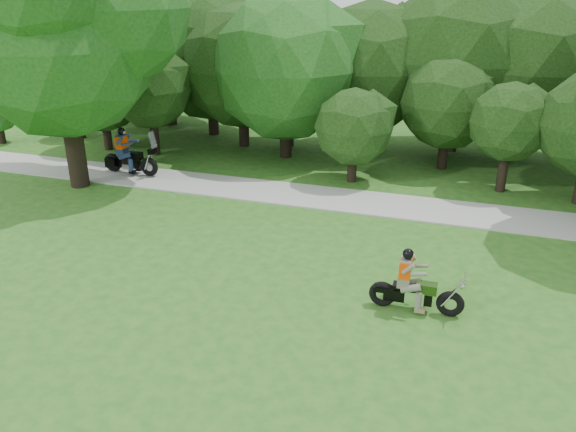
# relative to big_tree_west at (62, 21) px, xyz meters

# --- Properties ---
(ground) EXTENTS (100.00, 100.00, 0.00)m
(ground) POSITION_rel_big_tree_west_xyz_m (10.54, -6.85, -5.76)
(ground) COLOR #265F1B
(ground) RESTS_ON ground
(walkway) EXTENTS (60.00, 2.20, 0.06)m
(walkway) POSITION_rel_big_tree_west_xyz_m (10.54, 1.15, -5.73)
(walkway) COLOR #A3A39E
(walkway) RESTS_ON ground
(tree_line) EXTENTS (39.65, 11.98, 7.48)m
(tree_line) POSITION_rel_big_tree_west_xyz_m (10.68, 7.90, -2.12)
(tree_line) COLOR black
(tree_line) RESTS_ON ground
(big_tree_west) EXTENTS (8.64, 6.56, 9.96)m
(big_tree_west) POSITION_rel_big_tree_west_xyz_m (0.00, 0.00, 0.00)
(big_tree_west) COLOR black
(big_tree_west) RESTS_ON ground
(chopper_motorcycle) EXTENTS (2.15, 0.57, 1.53)m
(chopper_motorcycle) POSITION_rel_big_tree_west_xyz_m (12.72, -5.23, -5.19)
(chopper_motorcycle) COLOR black
(chopper_motorcycle) RESTS_ON ground
(touring_motorcycle) EXTENTS (2.39, 0.68, 1.82)m
(touring_motorcycle) POSITION_rel_big_tree_west_xyz_m (1.02, 1.32, -5.03)
(touring_motorcycle) COLOR black
(touring_motorcycle) RESTS_ON walkway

